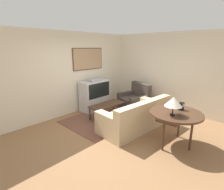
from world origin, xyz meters
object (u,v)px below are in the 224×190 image
object	(u,v)px
couch	(136,118)
armchair	(134,100)
console_table	(176,115)
tv	(95,95)
table_lamp	(174,102)
mantel_clock	(181,106)
coffee_table	(107,105)

from	to	relation	value
couch	armchair	size ratio (longest dim) A/B	1.87
couch	console_table	world-z (taller)	couch
armchair	console_table	bearing A→B (deg)	-17.23
tv	couch	size ratio (longest dim) A/B	0.53
console_table	tv	bearing A→B (deg)	84.19
armchair	console_table	xyz separation A→B (m)	(-1.44, -2.18, 0.44)
table_lamp	console_table	bearing A→B (deg)	0.82
mantel_clock	console_table	bearing A→B (deg)	179.06
couch	table_lamp	distance (m)	1.41
couch	mantel_clock	bearing A→B (deg)	103.50
armchair	mantel_clock	bearing A→B (deg)	-12.46
mantel_clock	coffee_table	bearing A→B (deg)	93.94
couch	console_table	distance (m)	1.22
mantel_clock	couch	bearing A→B (deg)	98.85
mantel_clock	tv	bearing A→B (deg)	88.66
tv	mantel_clock	distance (m)	3.16
coffee_table	console_table	bearing A→B (deg)	-92.20
armchair	table_lamp	distance (m)	2.85
couch	table_lamp	xyz separation A→B (m)	(-0.27, -1.15, 0.78)
coffee_table	table_lamp	size ratio (longest dim) A/B	2.95
console_table	table_lamp	world-z (taller)	table_lamp
tv	console_table	distance (m)	3.16
table_lamp	couch	bearing A→B (deg)	76.55
armchair	table_lamp	world-z (taller)	table_lamp
mantel_clock	armchair	bearing A→B (deg)	61.38
coffee_table	table_lamp	world-z (taller)	table_lamp
console_table	table_lamp	xyz separation A→B (m)	(-0.21, -0.00, 0.36)
tv	armchair	bearing A→B (deg)	-40.43
couch	table_lamp	bearing A→B (deg)	81.19
tv	console_table	bearing A→B (deg)	-95.81
table_lamp	armchair	bearing A→B (deg)	53.00
console_table	mantel_clock	distance (m)	0.29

